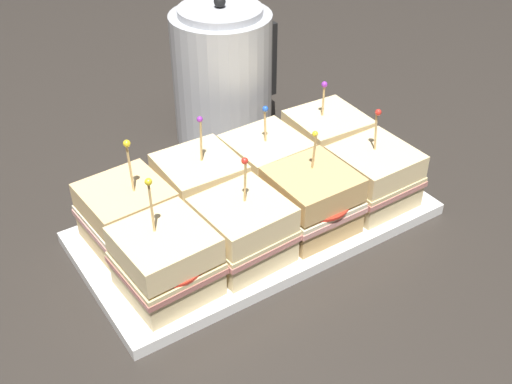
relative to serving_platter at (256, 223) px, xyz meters
name	(u,v)px	position (x,y,z in m)	size (l,w,h in m)	color
ground_plane	(256,228)	(0.00, 0.00, -0.01)	(6.00, 6.00, 0.00)	#2D2823
serving_platter	(256,223)	(0.00, 0.00, 0.00)	(0.53, 0.27, 0.02)	white
sandwich_front_far_left	(166,262)	(-0.18, -0.06, 0.06)	(0.12, 0.12, 0.17)	beige
sandwich_front_center_left	(243,230)	(-0.06, -0.06, 0.05)	(0.12, 0.12, 0.16)	beige
sandwich_front_center_right	(312,201)	(0.06, -0.06, 0.06)	(0.12, 0.12, 0.16)	tan
sandwich_front_far_right	(373,176)	(0.18, -0.06, 0.05)	(0.12, 0.12, 0.16)	beige
sandwich_back_far_left	(127,215)	(-0.18, 0.06, 0.05)	(0.12, 0.12, 0.17)	#DBB77A
sandwich_back_center_left	(200,187)	(-0.06, 0.06, 0.06)	(0.12, 0.12, 0.17)	beige
sandwich_back_center_right	(266,164)	(0.06, 0.06, 0.05)	(0.12, 0.12, 0.15)	beige
sandwich_back_far_right	(327,141)	(0.18, 0.06, 0.06)	(0.12, 0.12, 0.15)	beige
kettle_steel	(223,75)	(0.10, 0.27, 0.11)	(0.20, 0.18, 0.26)	#B7BABF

